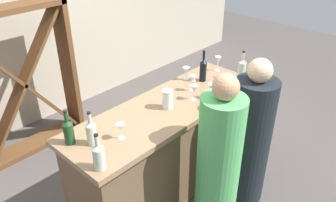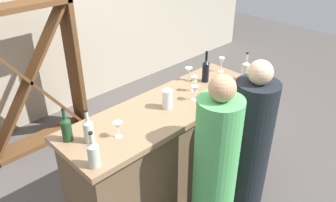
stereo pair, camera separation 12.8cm
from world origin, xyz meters
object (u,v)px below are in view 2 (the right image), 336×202
Objects in this scene: wine_glass_far_center at (222,62)px; wine_glass_near_center at (195,90)px; wine_bottle_second_right_near_black at (206,70)px; person_center_guest at (250,142)px; wine_glass_near_right at (118,126)px; water_pitcher at (167,99)px; wine_bottle_rightmost_clear_pale at (245,70)px; wine_glass_far_right at (189,71)px; wine_bottle_leftmost_clear_pale at (93,153)px; wine_rack at (28,80)px; wine_glass_far_left at (194,81)px; wine_bottle_center_clear_pale at (89,130)px; wine_bottle_second_left_olive_green at (66,128)px; wine_glass_near_left at (213,89)px; person_left_guest at (215,169)px.

wine_glass_near_center is at bearing -162.12° from wine_glass_far_center.
person_center_guest is (-0.17, -0.70, -0.43)m from wine_bottle_second_right_near_black.
wine_glass_near_right is 0.77× the size of water_pitcher.
wine_bottle_rightmost_clear_pale is 2.23× the size of wine_glass_far_right.
wine_glass_near_right is at bearing 26.09° from wine_bottle_leftmost_clear_pale.
wine_rack is 5.12× the size of wine_bottle_second_right_near_black.
wine_bottle_second_right_near_black is 0.84m from person_center_guest.
wine_glass_far_left is 0.11× the size of person_center_guest.
wine_bottle_rightmost_clear_pale is 2.24× the size of wine_glass_near_right.
wine_bottle_center_clear_pale is (0.13, 0.26, -0.00)m from wine_bottle_leftmost_clear_pale.
wine_rack is 5.59× the size of wine_bottle_rightmost_clear_pale.
wine_bottle_second_right_near_black reaches higher than wine_bottle_second_left_olive_green.
wine_bottle_leftmost_clear_pale is 1.85× the size of wine_glass_near_left.
wine_bottle_second_right_near_black is 2.28× the size of wine_glass_near_center.
wine_glass_far_right is 0.09× the size of person_left_guest.
person_center_guest is (0.08, -0.41, -0.41)m from wine_glass_near_left.
wine_glass_far_left is at bearing 23.19° from person_center_guest.
wine_rack is at bearing 134.46° from wine_glass_far_center.
wine_glass_near_left is (-0.24, -0.29, -0.02)m from wine_bottle_second_right_near_black.
wine_bottle_center_clear_pale reaches higher than wine_glass_near_center.
wine_bottle_rightmost_clear_pale is at bearing -75.02° from person_left_guest.
wine_glass_far_left is (-0.23, -0.06, -0.02)m from wine_bottle_second_right_near_black.
person_left_guest is at bearing -49.67° from wine_glass_near_right.
wine_bottle_leftmost_clear_pale is 2.11× the size of wine_glass_near_right.
wine_bottle_center_clear_pale is 2.07× the size of wine_glass_far_right.
person_left_guest is (0.80, -0.82, -0.37)m from wine_bottle_second_left_olive_green.
wine_glass_far_center is 0.11× the size of person_left_guest.
wine_bottle_second_left_olive_green is 1.43m from wine_glass_far_right.
wine_bottle_center_clear_pale is 0.77m from water_pitcher.
wine_bottle_second_right_near_black is at bearing 50.31° from wine_glass_near_left.
wine_bottle_second_left_olive_green is 1.98× the size of wine_glass_near_center.
wine_glass_near_center is 0.76m from person_left_guest.
wine_glass_far_right is 1.14m from person_left_guest.
wine_glass_far_right is (1.43, 0.06, -0.01)m from wine_bottle_second_left_olive_green.
wine_bottle_center_clear_pale reaches higher than wine_glass_far_center.
wine_glass_far_right is (-0.09, 0.14, -0.03)m from wine_bottle_second_right_near_black.
wine_glass_far_right is (1.45, 0.46, -0.01)m from wine_bottle_leftmost_clear_pale.
wine_bottle_second_left_olive_green is at bearing 163.89° from wine_glass_near_left.
wine_glass_far_right is at bearing 24.50° from water_pitcher.
water_pitcher is (-0.94, -0.14, -0.03)m from wine_glass_far_center.
wine_glass_far_left is at bearing 43.31° from wine_glass_near_center.
wine_glass_far_right is (1.32, 0.20, -0.01)m from wine_bottle_center_clear_pale.
wine_bottle_center_clear_pale is at bearing 168.55° from wine_glass_near_left.
wine_bottle_rightmost_clear_pale is 0.55m from wine_glass_near_left.
person_center_guest is at bearing -94.90° from wine_glass_far_right.
wine_glass_near_right is at bearing -172.56° from wine_bottle_second_right_near_black.
water_pitcher reaches higher than wine_glass_far_center.
wine_bottle_leftmost_clear_pale is 1.62× the size of water_pitcher.
wine_glass_near_right is 0.58m from water_pitcher.
wine_glass_near_center reaches higher than wine_glass_near_right.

